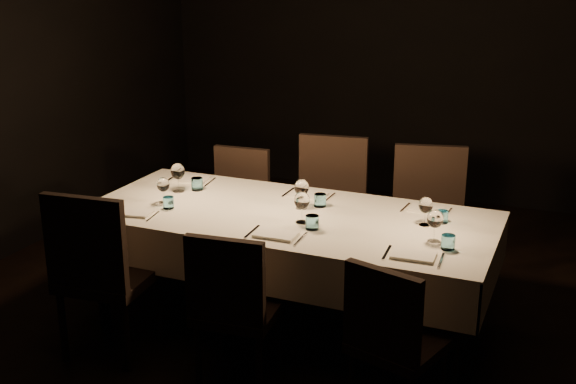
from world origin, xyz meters
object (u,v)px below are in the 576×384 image
at_px(chair_near_center, 233,301).
at_px(chair_far_center, 329,204).
at_px(chair_near_right, 391,334).
at_px(chair_far_right, 428,216).
at_px(chair_near_left, 100,268).
at_px(dining_table, 288,225).
at_px(chair_far_left, 237,203).

relative_size(chair_near_center, chair_far_center, 0.86).
xyz_separation_m(chair_near_right, chair_far_right, (-0.17, 1.57, 0.08)).
xyz_separation_m(chair_near_left, chair_near_right, (1.71, 0.04, -0.08)).
xyz_separation_m(dining_table, chair_near_left, (-0.85, -0.77, -0.12)).
bearing_deg(chair_near_right, dining_table, -23.91).
height_order(chair_near_center, chair_far_right, chair_far_right).
distance_m(chair_near_center, chair_far_right, 1.73).
bearing_deg(chair_near_right, chair_far_center, -43.75).
distance_m(dining_table, chair_far_right, 1.10).
relative_size(chair_near_right, chair_far_center, 0.83).
relative_size(chair_near_center, chair_far_left, 0.99).
relative_size(chair_near_left, chair_near_center, 1.15).
bearing_deg(chair_far_left, chair_near_center, -67.31).
xyz_separation_m(dining_table, chair_far_center, (-0.02, 0.80, -0.12)).
relative_size(chair_near_left, chair_far_center, 0.99).
height_order(dining_table, chair_far_center, chair_far_center).
bearing_deg(chair_near_right, chair_far_left, -26.32).
relative_size(chair_near_left, chair_far_left, 1.14).
distance_m(chair_far_left, chair_far_center, 0.72).
height_order(chair_near_right, chair_far_left, chair_far_left).
xyz_separation_m(chair_near_left, chair_far_right, (1.54, 1.61, 0.00)).
xyz_separation_m(chair_near_left, chair_near_center, (0.84, 0.03, -0.06)).
bearing_deg(chair_near_center, chair_near_right, 175.01).
bearing_deg(chair_near_left, dining_table, -143.07).
distance_m(chair_near_left, chair_near_center, 0.84).
xyz_separation_m(dining_table, chair_far_left, (-0.73, 0.73, -0.18)).
xyz_separation_m(chair_far_left, chair_far_right, (1.42, 0.10, 0.06)).
height_order(chair_near_center, chair_near_right, chair_near_center).
bearing_deg(chair_far_right, chair_near_right, -97.16).
distance_m(dining_table, chair_far_center, 0.81).
height_order(dining_table, chair_far_left, chair_far_left).
distance_m(chair_near_left, chair_far_center, 1.78).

